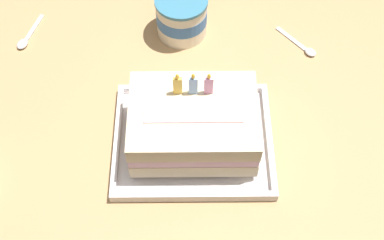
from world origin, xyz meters
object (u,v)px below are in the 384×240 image
(birthday_cake, at_px, (194,123))
(foil_tray, at_px, (194,141))
(ice_cream_tub, at_px, (182,15))
(serving_spoon_near_tray, at_px, (305,48))
(serving_spoon_by_bowls, at_px, (25,40))

(birthday_cake, bearing_deg, foil_tray, -90.00)
(ice_cream_tub, relative_size, serving_spoon_near_tray, 1.20)
(birthday_cake, relative_size, serving_spoon_near_tray, 2.43)
(ice_cream_tub, bearing_deg, foil_tray, -85.54)
(birthday_cake, distance_m, serving_spoon_near_tray, 0.38)
(birthday_cake, bearing_deg, serving_spoon_by_bowls, 144.70)
(ice_cream_tub, xyz_separation_m, serving_spoon_by_bowls, (-0.38, -0.03, -0.05))
(serving_spoon_near_tray, bearing_deg, ice_cream_tub, 168.08)
(ice_cream_tub, bearing_deg, serving_spoon_near_tray, -11.92)
(birthday_cake, height_order, serving_spoon_by_bowls, birthday_cake)
(birthday_cake, distance_m, ice_cream_tub, 0.32)
(ice_cream_tub, bearing_deg, serving_spoon_by_bowls, -175.11)
(serving_spoon_by_bowls, bearing_deg, foil_tray, -35.31)
(birthday_cake, xyz_separation_m, serving_spoon_by_bowls, (-0.41, 0.29, -0.07))
(foil_tray, relative_size, ice_cream_tub, 2.64)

